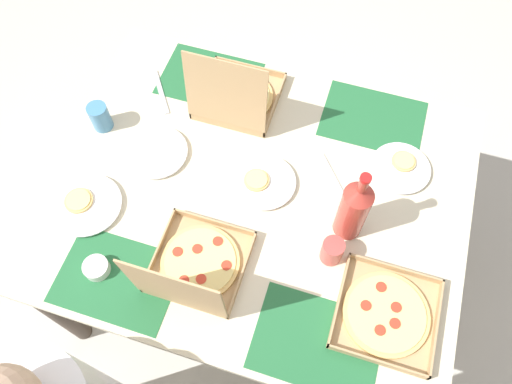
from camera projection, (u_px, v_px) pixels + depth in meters
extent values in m
plane|color=beige|center=(256.00, 269.00, 2.33)|extent=(6.00, 6.00, 0.00)
cylinder|color=#3F3328|center=(432.00, 176.00, 2.14)|extent=(0.07, 0.07, 0.73)
cylinder|color=#3F3328|center=(158.00, 105.00, 2.32)|extent=(0.07, 0.07, 0.73)
cylinder|color=#3F3328|center=(55.00, 310.00, 1.87)|extent=(0.07, 0.07, 0.73)
cube|color=beige|center=(256.00, 194.00, 1.67)|extent=(1.39, 1.12, 0.03)
cube|color=#236638|center=(373.00, 119.00, 1.80)|extent=(0.36, 0.26, 0.00)
cube|color=#236638|center=(210.00, 78.00, 1.88)|extent=(0.36, 0.26, 0.00)
cube|color=#236638|center=(317.00, 342.00, 1.43)|extent=(0.36, 0.26, 0.00)
cube|color=#236638|center=(117.00, 279.00, 1.52)|extent=(0.36, 0.26, 0.00)
cube|color=tan|center=(201.00, 263.00, 1.54)|extent=(0.28, 0.28, 0.01)
cube|color=tan|center=(242.00, 274.00, 1.50)|extent=(0.01, 0.28, 0.03)
cube|color=tan|center=(159.00, 249.00, 1.54)|extent=(0.01, 0.28, 0.03)
cube|color=tan|center=(215.00, 223.00, 1.58)|extent=(0.28, 0.01, 0.03)
cube|color=tan|center=(184.00, 303.00, 1.46)|extent=(0.28, 0.01, 0.03)
cylinder|color=#E0B76B|center=(200.00, 262.00, 1.53)|extent=(0.24, 0.24, 0.01)
cylinder|color=#EFD67F|center=(200.00, 261.00, 1.52)|extent=(0.22, 0.22, 0.00)
cylinder|color=red|center=(178.00, 252.00, 1.53)|extent=(0.03, 0.03, 0.00)
cylinder|color=red|center=(184.00, 280.00, 1.49)|extent=(0.03, 0.03, 0.00)
cylinder|color=red|center=(201.00, 279.00, 1.49)|extent=(0.03, 0.03, 0.00)
cylinder|color=red|center=(226.00, 265.00, 1.51)|extent=(0.03, 0.03, 0.00)
cylinder|color=red|center=(218.00, 241.00, 1.55)|extent=(0.03, 0.03, 0.00)
cylinder|color=red|center=(197.00, 249.00, 1.54)|extent=(0.03, 0.03, 0.00)
cube|color=tan|center=(175.00, 290.00, 1.32)|extent=(0.28, 0.02, 0.28)
cube|color=tan|center=(239.00, 98.00, 1.84)|extent=(0.28, 0.28, 0.01)
cube|color=tan|center=(275.00, 104.00, 1.80)|extent=(0.01, 0.28, 0.03)
cube|color=tan|center=(204.00, 86.00, 1.84)|extent=(0.01, 0.28, 0.03)
cube|color=tan|center=(251.00, 68.00, 1.88)|extent=(0.28, 0.01, 0.03)
cube|color=tan|center=(227.00, 125.00, 1.76)|extent=(0.28, 0.01, 0.03)
cylinder|color=#E0B76B|center=(239.00, 97.00, 1.83)|extent=(0.25, 0.25, 0.01)
cylinder|color=#EFD67F|center=(239.00, 95.00, 1.82)|extent=(0.22, 0.22, 0.00)
cylinder|color=red|center=(226.00, 90.00, 1.83)|extent=(0.03, 0.03, 0.00)
cylinder|color=red|center=(231.00, 107.00, 1.79)|extent=(0.03, 0.03, 0.00)
cylinder|color=red|center=(250.00, 106.00, 1.80)|extent=(0.03, 0.03, 0.00)
cylinder|color=red|center=(262.00, 90.00, 1.83)|extent=(0.03, 0.03, 0.00)
cylinder|color=red|center=(242.00, 80.00, 1.85)|extent=(0.03, 0.03, 0.00)
cube|color=tan|center=(226.00, 94.00, 1.63)|extent=(0.28, 0.03, 0.28)
cube|color=tan|center=(385.00, 315.00, 1.46)|extent=(0.29, 0.29, 0.01)
cube|color=tan|center=(436.00, 328.00, 1.43)|extent=(0.01, 0.29, 0.03)
cube|color=tan|center=(339.00, 299.00, 1.47)|extent=(0.01, 0.29, 0.03)
cube|color=tan|center=(395.00, 269.00, 1.51)|extent=(0.29, 0.01, 0.03)
cube|color=tan|center=(377.00, 362.00, 1.38)|extent=(0.29, 0.01, 0.03)
cylinder|color=#E0B76B|center=(386.00, 314.00, 1.45)|extent=(0.25, 0.25, 0.01)
cylinder|color=#EFD67F|center=(387.00, 313.00, 1.45)|extent=(0.23, 0.23, 0.00)
cylinder|color=red|center=(366.00, 305.00, 1.46)|extent=(0.03, 0.03, 0.00)
cylinder|color=red|center=(380.00, 330.00, 1.42)|extent=(0.03, 0.03, 0.00)
cylinder|color=red|center=(395.00, 323.00, 1.43)|extent=(0.03, 0.03, 0.00)
cylinder|color=red|center=(396.00, 307.00, 1.45)|extent=(0.03, 0.03, 0.00)
cylinder|color=red|center=(381.00, 287.00, 1.48)|extent=(0.03, 0.03, 0.00)
cylinder|color=white|center=(157.00, 153.00, 1.72)|extent=(0.21, 0.21, 0.01)
cylinder|color=white|center=(156.00, 152.00, 1.72)|extent=(0.22, 0.22, 0.01)
cylinder|color=white|center=(400.00, 169.00, 1.69)|extent=(0.19, 0.19, 0.01)
cylinder|color=white|center=(400.00, 168.00, 1.69)|extent=(0.20, 0.20, 0.01)
cylinder|color=#E0B76B|center=(404.00, 161.00, 1.69)|extent=(0.08, 0.08, 0.01)
cylinder|color=#EFD67F|center=(404.00, 160.00, 1.68)|extent=(0.07, 0.07, 0.00)
cylinder|color=white|center=(264.00, 183.00, 1.67)|extent=(0.20, 0.20, 0.01)
cylinder|color=white|center=(264.00, 182.00, 1.66)|extent=(0.21, 0.21, 0.01)
cylinder|color=#E0B76B|center=(257.00, 180.00, 1.66)|extent=(0.09, 0.09, 0.01)
cylinder|color=#EFD67F|center=(257.00, 179.00, 1.65)|extent=(0.07, 0.07, 0.00)
cylinder|color=white|center=(87.00, 206.00, 1.63)|extent=(0.22, 0.22, 0.01)
cylinder|color=white|center=(87.00, 205.00, 1.62)|extent=(0.23, 0.23, 0.01)
cylinder|color=#E0B76B|center=(79.00, 201.00, 1.62)|extent=(0.09, 0.09, 0.01)
cylinder|color=#EFD67F|center=(78.00, 200.00, 1.61)|extent=(0.08, 0.08, 0.00)
cylinder|color=#B2382D|center=(352.00, 212.00, 1.50)|extent=(0.09, 0.09, 0.22)
cone|color=#B2382D|center=(360.00, 192.00, 1.39)|extent=(0.09, 0.09, 0.04)
cylinder|color=#B2382D|center=(363.00, 184.00, 1.35)|extent=(0.03, 0.03, 0.06)
cylinder|color=red|center=(366.00, 178.00, 1.32)|extent=(0.03, 0.03, 0.01)
cylinder|color=#BF4742|center=(332.00, 251.00, 1.51)|extent=(0.07, 0.07, 0.09)
cylinder|color=teal|center=(100.00, 117.00, 1.74)|extent=(0.07, 0.07, 0.10)
cylinder|color=white|center=(96.00, 268.00, 1.51)|extent=(0.08, 0.08, 0.04)
cube|color=#B7B7BC|center=(161.00, 92.00, 1.85)|extent=(0.14, 0.18, 0.00)
cube|color=#B7B7BC|center=(334.00, 179.00, 1.68)|extent=(0.14, 0.18, 0.00)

